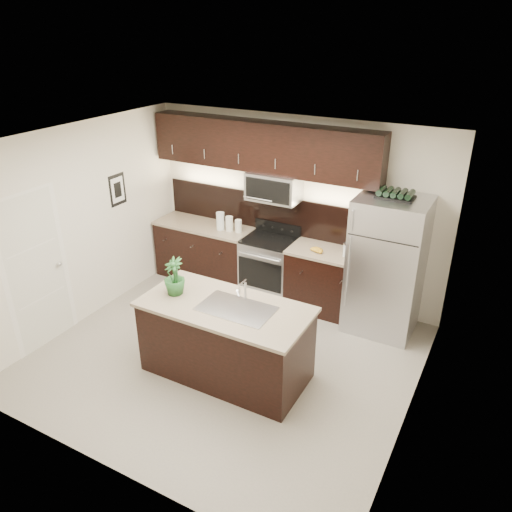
{
  "coord_description": "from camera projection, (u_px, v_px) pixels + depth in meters",
  "views": [
    {
      "loc": [
        2.8,
        -4.35,
        3.87
      ],
      "look_at": [
        0.14,
        0.55,
        1.22
      ],
      "focal_mm": 35.0,
      "sensor_mm": 36.0,
      "label": 1
    }
  ],
  "objects": [
    {
      "name": "refrigerator",
      "position": [
        387.0,
        266.0,
        6.56
      ],
      "size": [
        0.9,
        0.81,
        1.87
      ],
      "primitive_type": "cube",
      "color": "#B2B2B7",
      "rests_on": "ground"
    },
    {
      "name": "upper_fixtures",
      "position": [
        264.0,
        155.0,
        7.04
      ],
      "size": [
        3.49,
        0.4,
        1.66
      ],
      "color": "black",
      "rests_on": "counter_run"
    },
    {
      "name": "canisters",
      "position": [
        227.0,
        223.0,
        7.59
      ],
      "size": [
        0.41,
        0.16,
        0.27
      ],
      "rotation": [
        0.0,
        0.0,
        0.14
      ],
      "color": "silver",
      "rests_on": "counter_run"
    },
    {
      "name": "ground",
      "position": [
        226.0,
        357.0,
        6.32
      ],
      "size": [
        4.5,
        4.5,
        0.0
      ],
      "primitive_type": "plane",
      "color": "gray",
      "rests_on": "ground"
    },
    {
      "name": "counter_run",
      "position": [
        257.0,
        264.0,
        7.65
      ],
      "size": [
        3.51,
        0.65,
        0.94
      ],
      "color": "black",
      "rests_on": "ground"
    },
    {
      "name": "wine_rack",
      "position": [
        396.0,
        194.0,
        6.13
      ],
      "size": [
        0.46,
        0.29,
        0.11
      ],
      "color": "black",
      "rests_on": "refrigerator"
    },
    {
      "name": "sink_faucet",
      "position": [
        237.0,
        307.0,
        5.57
      ],
      "size": [
        0.84,
        0.5,
        0.28
      ],
      "color": "silver",
      "rests_on": "island"
    },
    {
      "name": "room_walls",
      "position": [
        212.0,
        233.0,
        5.61
      ],
      "size": [
        4.52,
        4.02,
        2.71
      ],
      "color": "silver",
      "rests_on": "ground"
    },
    {
      "name": "island",
      "position": [
        226.0,
        340.0,
        5.84
      ],
      "size": [
        1.96,
        0.96,
        0.94
      ],
      "color": "black",
      "rests_on": "ground"
    },
    {
      "name": "bananas",
      "position": [
        315.0,
        249.0,
        6.96
      ],
      "size": [
        0.23,
        0.2,
        0.06
      ],
      "primitive_type": "ellipsoid",
      "rotation": [
        0.0,
        0.0,
        -0.32
      ],
      "color": "#BF891A",
      "rests_on": "counter_run"
    },
    {
      "name": "plant",
      "position": [
        174.0,
        276.0,
        5.79
      ],
      "size": [
        0.32,
        0.32,
        0.45
      ],
      "primitive_type": "imported",
      "rotation": [
        0.0,
        0.0,
        -0.33
      ],
      "color": "#205022",
      "rests_on": "island"
    },
    {
      "name": "french_press",
      "position": [
        346.0,
        250.0,
        6.77
      ],
      "size": [
        0.09,
        0.09,
        0.26
      ],
      "rotation": [
        0.0,
        0.0,
        -0.32
      ],
      "color": "silver",
      "rests_on": "counter_run"
    }
  ]
}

